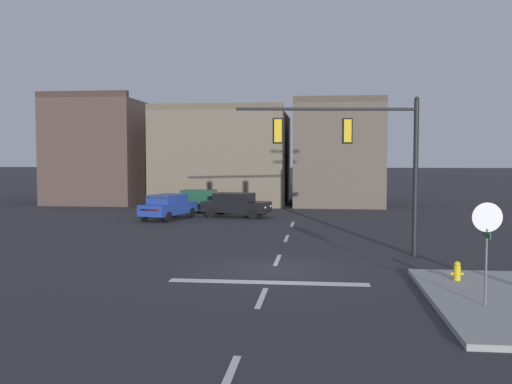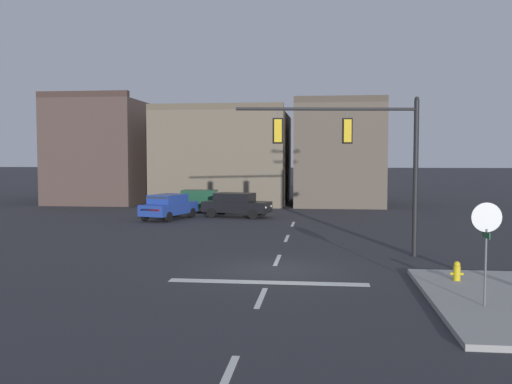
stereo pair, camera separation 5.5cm
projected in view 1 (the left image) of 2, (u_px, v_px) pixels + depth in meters
ground_plane at (273, 270)px, 20.22m from camera, size 400.00×400.00×0.00m
stop_bar_paint at (268, 282)px, 18.23m from camera, size 6.40×0.50×0.01m
lane_centreline at (277, 260)px, 22.20m from camera, size 0.16×26.40×0.01m
signal_mast_near_side at (362, 148)px, 22.76m from camera, size 7.21×1.10×6.39m
stop_sign at (487, 229)px, 14.67m from camera, size 0.76×0.64×2.83m
car_lot_nearside at (197, 200)px, 41.41m from camera, size 4.52×2.09×1.61m
car_lot_middle at (168, 206)px, 36.68m from camera, size 2.98×4.73×1.61m
car_lot_farside at (236, 204)px, 38.03m from camera, size 4.68×2.70×1.61m
fire_hydrant at (457, 275)px, 17.86m from camera, size 0.40×0.30×0.75m
building_row at (203, 156)px, 50.83m from camera, size 27.94×13.94×9.29m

